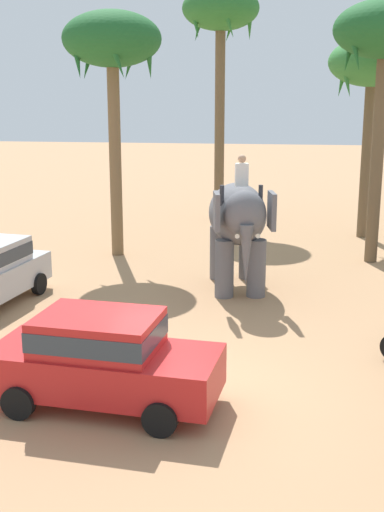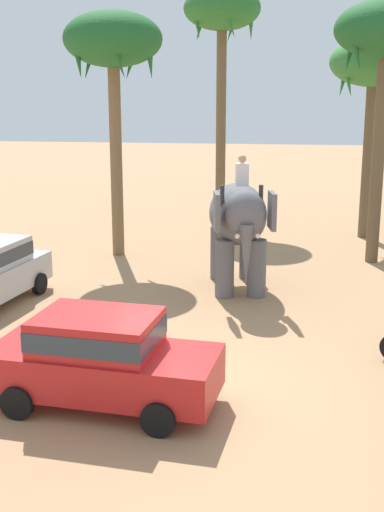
{
  "view_description": "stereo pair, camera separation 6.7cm",
  "coord_description": "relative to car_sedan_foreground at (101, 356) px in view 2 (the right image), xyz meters",
  "views": [
    {
      "loc": [
        2.02,
        -11.52,
        5.53
      ],
      "look_at": [
        -0.2,
        4.12,
        1.6
      ],
      "focal_mm": 46.85,
      "sensor_mm": 36.0,
      "label": 1
    },
    {
      "loc": [
        2.08,
        -11.51,
        5.53
      ],
      "look_at": [
        -0.2,
        4.12,
        1.6
      ],
      "focal_mm": 46.85,
      "sensor_mm": 36.0,
      "label": 2
    }
  ],
  "objects": [
    {
      "name": "elephant_with_mahout",
      "position": [
        1.84,
        7.55,
        1.06
      ],
      "size": [
        2.2,
        4.0,
        3.88
      ],
      "color": "slate",
      "rests_on": "ground"
    },
    {
      "name": "palm_tree_leaning_seaward",
      "position": [
        6.1,
        15.28,
        5.42
      ],
      "size": [
        3.2,
        3.2,
        7.44
      ],
      "color": "brown",
      "rests_on": "ground"
    },
    {
      "name": "ground_plane",
      "position": [
        1.12,
        0.78,
        -0.93
      ],
      "size": [
        120.0,
        120.0,
        0.0
      ],
      "primitive_type": "plane",
      "color": "tan"
    },
    {
      "name": "car_sedan_foreground",
      "position": [
        0.0,
        0.0,
        0.0
      ],
      "size": [
        4.24,
        2.17,
        1.7
      ],
      "color": "red",
      "rests_on": "ground"
    },
    {
      "name": "palm_tree_far_back",
      "position": [
        0.21,
        18.31,
        7.53
      ],
      "size": [
        3.2,
        3.2,
        9.72
      ],
      "color": "brown",
      "rests_on": "ground"
    },
    {
      "name": "palm_tree_left_of_road",
      "position": [
        -2.57,
        11.14,
        5.98
      ],
      "size": [
        3.2,
        3.2,
        8.04
      ],
      "color": "brown",
      "rests_on": "ground"
    }
  ]
}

